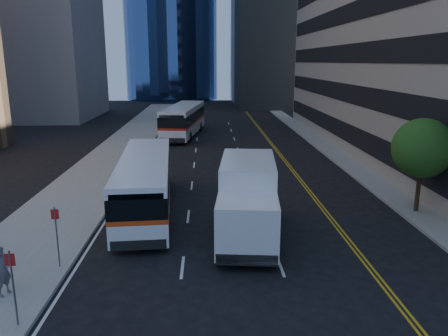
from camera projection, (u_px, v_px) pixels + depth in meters
name	position (u px, v px, depth m)	size (l,w,h in m)	color
ground	(276.00, 291.00, 15.91)	(160.00, 160.00, 0.00)	black
sidewalk_west	(119.00, 152.00, 39.74)	(5.00, 90.00, 0.15)	gray
sidewalk_east	(330.00, 151.00, 40.50)	(2.00, 90.00, 0.15)	gray
street_tree	(423.00, 148.00, 23.15)	(3.20, 3.20, 5.10)	#332114
bus_front	(145.00, 182.00, 23.97)	(3.48, 12.06, 3.07)	white
bus_rear	(184.00, 119.00, 48.64)	(4.53, 13.24, 3.35)	white
box_truck	(248.00, 199.00, 20.43)	(3.25, 7.63, 3.55)	white
pedestrian	(3.00, 271.00, 15.17)	(0.66, 0.43, 1.81)	#57565E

